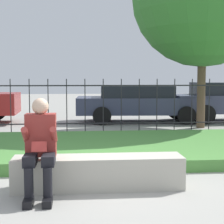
{
  "coord_description": "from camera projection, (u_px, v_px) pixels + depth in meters",
  "views": [
    {
      "loc": [
        -0.42,
        -4.94,
        1.49
      ],
      "look_at": [
        0.18,
        1.71,
        0.88
      ],
      "focal_mm": 60.0,
      "sensor_mm": 36.0,
      "label": 1
    }
  ],
  "objects": [
    {
      "name": "iron_fence",
      "position": [
        94.0,
        106.0,
        9.82
      ],
      "size": [
        7.65,
        0.03,
        1.47
      ],
      "color": "#232326",
      "rests_on": "ground_plane"
    },
    {
      "name": "car_parked_center",
      "position": [
        140.0,
        102.0,
        12.66
      ],
      "size": [
        4.44,
        2.03,
        1.23
      ],
      "rotation": [
        0.0,
        0.0,
        -0.05
      ],
      "color": "#383D56",
      "rests_on": "ground_plane"
    },
    {
      "name": "person_seated_reader",
      "position": [
        40.0,
        144.0,
        4.67
      ],
      "size": [
        0.42,
        0.73,
        1.24
      ],
      "color": "black",
      "rests_on": "ground_plane"
    },
    {
      "name": "grass_berm",
      "position": [
        100.0,
        148.0,
        7.46
      ],
      "size": [
        9.65,
        3.41,
        0.2
      ],
      "color": "#4C893D",
      "rests_on": "ground_plane"
    },
    {
      "name": "ground_plane",
      "position": [
        110.0,
        188.0,
        5.08
      ],
      "size": [
        60.0,
        60.0,
        0.0
      ],
      "primitive_type": "plane",
      "color": "#9E9B93"
    },
    {
      "name": "stone_bench",
      "position": [
        98.0,
        174.0,
        5.05
      ],
      "size": [
        2.28,
        0.47,
        0.44
      ],
      "color": "#B7B2A3",
      "rests_on": "ground_plane"
    }
  ]
}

